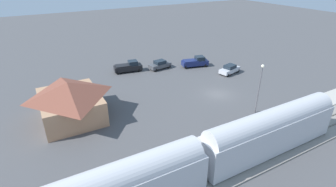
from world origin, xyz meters
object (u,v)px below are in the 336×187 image
at_px(pickup_navy, 195,62).
at_px(sedan_silver, 230,69).
at_px(pedestrian_on_platform, 291,106).
at_px(pickup_black, 128,67).
at_px(station_building, 70,100).
at_px(sedan_charcoal, 160,65).
at_px(light_pole_near_platform, 260,83).

bearing_deg(pickup_navy, sedan_silver, -150.60).
distance_m(pedestrian_on_platform, pickup_black, 29.75).
xyz_separation_m(station_building, pickup_navy, (8.51, -26.14, -1.70)).
height_order(station_building, sedan_charcoal, station_building).
relative_size(sedan_charcoal, pickup_navy, 0.83).
distance_m(sedan_charcoal, pickup_black, 6.34).
xyz_separation_m(pedestrian_on_platform, light_pole_near_platform, (2.62, 3.95, 3.31)).
bearing_deg(sedan_charcoal, pickup_black, 75.93).
relative_size(station_building, pickup_black, 1.77).
relative_size(station_building, light_pole_near_platform, 1.38).
bearing_deg(light_pole_near_platform, pickup_navy, -9.36).
bearing_deg(station_building, sedan_charcoal, -60.20).
xyz_separation_m(pedestrian_on_platform, sedan_charcoal, (24.80, 7.68, -0.40)).
height_order(station_building, light_pole_near_platform, light_pole_near_platform).
xyz_separation_m(station_building, sedan_charcoal, (10.98, -19.16, -1.85)).
relative_size(station_building, sedan_charcoal, 2.11).
xyz_separation_m(pedestrian_on_platform, sedan_silver, (15.93, -2.91, -0.40)).
height_order(pedestrian_on_platform, light_pole_near_platform, light_pole_near_platform).
relative_size(station_building, pickup_navy, 1.75).
xyz_separation_m(sedan_silver, pickup_black, (10.41, 16.74, 0.15)).
bearing_deg(sedan_charcoal, pedestrian_on_platform, -162.79).
xyz_separation_m(station_building, light_pole_near_platform, (-11.20, -22.89, 1.86)).
distance_m(station_building, pickup_black, 18.13).
height_order(sedan_charcoal, pickup_black, pickup_black).
bearing_deg(sedan_silver, pickup_navy, 29.40).
xyz_separation_m(sedan_charcoal, light_pole_near_platform, (-22.18, -3.73, 3.71)).
bearing_deg(pickup_navy, station_building, 108.04).
bearing_deg(sedan_charcoal, sedan_silver, -129.96).
xyz_separation_m(sedan_silver, light_pole_near_platform, (-13.31, 6.86, 3.71)).
relative_size(sedan_silver, sedan_charcoal, 1.02).
bearing_deg(pickup_navy, pedestrian_on_platform, -178.20).
distance_m(pedestrian_on_platform, sedan_silver, 16.19).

